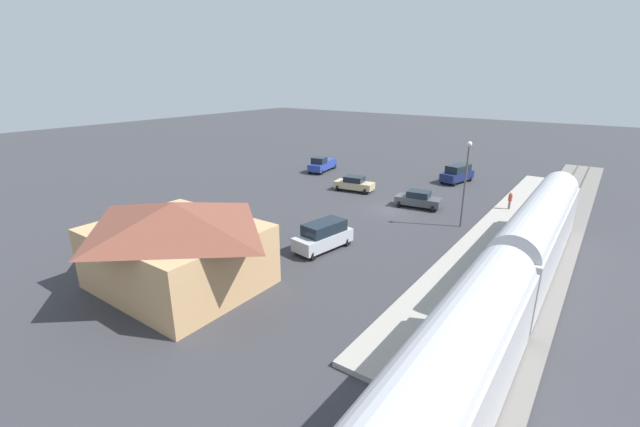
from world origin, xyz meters
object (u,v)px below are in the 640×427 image
(passenger_train, at_px, (434,403))
(suv_silver, at_px, (323,235))
(pedestrian_on_platform, at_px, (510,199))
(sedan_charcoal, at_px, (418,199))
(station_building, at_px, (177,243))
(suv_navy, at_px, (457,173))
(sedan_tan, at_px, (354,184))
(pickup_blue, at_px, (322,164))
(light_pole_near_platform, at_px, (466,174))

(passenger_train, xyz_separation_m, suv_silver, (13.81, -13.52, -1.71))
(pedestrian_on_platform, relative_size, sedan_charcoal, 0.36)
(station_building, xyz_separation_m, pedestrian_on_platform, (-13.74, -28.22, -1.59))
(pedestrian_on_platform, height_order, suv_navy, suv_navy)
(sedan_tan, bearing_deg, pedestrian_on_platform, -172.50)
(pickup_blue, bearing_deg, suv_navy, -164.98)
(passenger_train, bearing_deg, suv_silver, -44.38)
(suv_navy, relative_size, light_pole_near_platform, 0.69)
(passenger_train, distance_m, light_pole_near_platform, 25.81)
(pickup_blue, bearing_deg, suv_silver, 125.44)
(station_building, height_order, pickup_blue, station_building)
(pickup_blue, xyz_separation_m, sedan_tan, (-9.08, 6.38, -0.15))
(suv_silver, bearing_deg, station_building, 67.20)
(sedan_charcoal, height_order, light_pole_near_platform, light_pole_near_platform)
(passenger_train, relative_size, sedan_tan, 12.13)
(sedan_charcoal, bearing_deg, sedan_tan, -11.12)
(station_building, relative_size, sedan_tan, 2.26)
(passenger_train, bearing_deg, station_building, -11.17)
(sedan_tan, bearing_deg, station_building, 95.98)
(suv_silver, distance_m, light_pole_near_platform, 13.79)
(suv_silver, xyz_separation_m, light_pole_near_platform, (-7.01, -11.30, 3.63))
(pedestrian_on_platform, distance_m, sedan_charcoal, 8.77)
(passenger_train, xyz_separation_m, light_pole_near_platform, (6.80, -24.82, 1.93))
(station_building, distance_m, sedan_tan, 26.28)
(passenger_train, bearing_deg, pickup_blue, -50.37)
(pedestrian_on_platform, xyz_separation_m, suv_silver, (9.55, 18.26, -0.13))
(pedestrian_on_platform, relative_size, sedan_tan, 0.36)
(sedan_charcoal, distance_m, light_pole_near_platform, 7.29)
(pedestrian_on_platform, height_order, suv_silver, suv_silver)
(passenger_train, distance_m, suv_silver, 19.40)
(sedan_tan, relative_size, light_pole_near_platform, 0.62)
(passenger_train, relative_size, pickup_blue, 10.15)
(passenger_train, xyz_separation_m, pedestrian_on_platform, (4.26, -31.78, -1.58))
(station_building, relative_size, sedan_charcoal, 2.27)
(station_building, xyz_separation_m, sedan_tan, (2.73, -26.06, -1.99))
(passenger_train, distance_m, pedestrian_on_platform, 32.10)
(sedan_charcoal, bearing_deg, suv_navy, -89.03)
(passenger_train, distance_m, sedan_charcoal, 30.50)
(passenger_train, height_order, sedan_charcoal, passenger_train)
(passenger_train, distance_m, suv_navy, 42.55)
(pedestrian_on_platform, xyz_separation_m, sedan_charcoal, (7.86, 3.86, -0.40))
(pickup_blue, bearing_deg, light_pole_near_platform, 154.10)
(pedestrian_on_platform, bearing_deg, suv_silver, 62.39)
(suv_navy, bearing_deg, sedan_charcoal, 90.97)
(pedestrian_on_platform, height_order, sedan_tan, pedestrian_on_platform)
(passenger_train, bearing_deg, sedan_charcoal, -66.53)
(suv_silver, bearing_deg, passenger_train, 135.62)
(station_building, distance_m, pedestrian_on_platform, 31.43)
(light_pole_near_platform, bearing_deg, passenger_train, 105.32)
(passenger_train, relative_size, suv_silver, 11.12)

